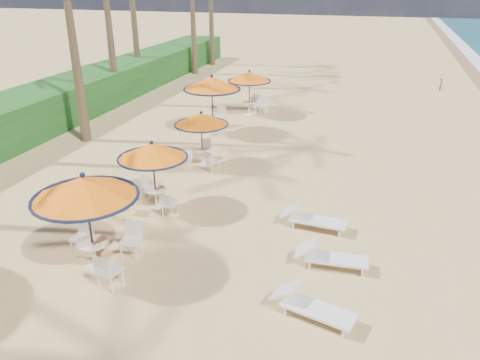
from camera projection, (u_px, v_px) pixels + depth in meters
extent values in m
plane|color=tan|center=(281.00, 293.00, 10.69)|extent=(160.00, 160.00, 0.00)
cube|color=#194716|center=(64.00, 100.00, 23.51)|extent=(3.00, 40.00, 1.80)
cylinder|color=black|center=(90.00, 224.00, 11.11)|extent=(0.05, 0.05, 2.48)
cone|color=orange|center=(84.00, 187.00, 10.72)|extent=(2.48, 2.48, 0.54)
torus|color=black|center=(86.00, 197.00, 10.82)|extent=(2.48, 2.48, 0.08)
sphere|color=black|center=(82.00, 175.00, 10.60)|extent=(0.13, 0.13, 0.13)
cylinder|color=silver|center=(92.00, 243.00, 11.32)|extent=(0.76, 0.76, 0.04)
cylinder|color=silver|center=(94.00, 255.00, 11.46)|extent=(0.09, 0.09, 0.76)
cylinder|color=black|center=(154.00, 177.00, 14.21)|extent=(0.05, 0.05, 2.12)
cone|color=orange|center=(152.00, 151.00, 13.87)|extent=(2.12, 2.12, 0.46)
torus|color=black|center=(153.00, 158.00, 13.96)|extent=(2.12, 2.12, 0.06)
sphere|color=black|center=(151.00, 142.00, 13.76)|extent=(0.11, 0.11, 0.11)
cylinder|color=silver|center=(155.00, 189.00, 14.38)|extent=(0.65, 0.65, 0.04)
cylinder|color=silver|center=(156.00, 198.00, 14.50)|extent=(0.07, 0.07, 0.65)
cylinder|color=black|center=(202.00, 140.00, 17.54)|extent=(0.04, 0.04, 2.03)
cone|color=orange|center=(201.00, 119.00, 17.22)|extent=(2.03, 2.03, 0.44)
torus|color=black|center=(201.00, 124.00, 17.30)|extent=(2.03, 2.03, 0.06)
sphere|color=black|center=(201.00, 112.00, 17.12)|extent=(0.11, 0.11, 0.11)
cylinder|color=silver|center=(202.00, 150.00, 17.70)|extent=(0.62, 0.62, 0.04)
cylinder|color=silver|center=(202.00, 157.00, 17.82)|extent=(0.07, 0.07, 0.62)
cylinder|color=black|center=(212.00, 106.00, 21.02)|extent=(0.06, 0.06, 2.57)
cone|color=orange|center=(212.00, 83.00, 20.61)|extent=(2.57, 2.57, 0.56)
torus|color=black|center=(212.00, 89.00, 20.72)|extent=(2.57, 2.57, 0.08)
sphere|color=black|center=(212.00, 76.00, 20.48)|extent=(0.13, 0.13, 0.13)
cylinder|color=silver|center=(213.00, 117.00, 21.23)|extent=(0.78, 0.78, 0.04)
cylinder|color=silver|center=(213.00, 125.00, 21.38)|extent=(0.09, 0.09, 0.78)
cylinder|color=black|center=(249.00, 94.00, 23.89)|extent=(0.05, 0.05, 2.22)
cone|color=orange|center=(249.00, 76.00, 23.54)|extent=(2.22, 2.22, 0.48)
torus|color=black|center=(249.00, 81.00, 23.63)|extent=(2.22, 2.22, 0.07)
sphere|color=black|center=(249.00, 71.00, 23.43)|extent=(0.12, 0.12, 0.12)
cylinder|color=silver|center=(249.00, 102.00, 24.08)|extent=(0.68, 0.68, 0.04)
cylinder|color=silver|center=(249.00, 108.00, 24.21)|extent=(0.08, 0.08, 0.68)
cube|color=silver|center=(318.00, 310.00, 9.77)|extent=(1.66, 0.96, 0.06)
cube|color=silver|center=(285.00, 290.00, 10.07)|extent=(0.65, 0.69, 0.39)
cube|color=silver|center=(318.00, 316.00, 9.83)|extent=(0.06, 0.06, 0.22)
cube|color=silver|center=(337.00, 259.00, 11.53)|extent=(1.57, 0.64, 0.06)
cube|color=silver|center=(306.00, 248.00, 11.62)|extent=(0.54, 0.59, 0.38)
cube|color=silver|center=(336.00, 264.00, 11.59)|extent=(0.05, 0.05, 0.22)
cube|color=silver|center=(318.00, 221.00, 13.30)|extent=(1.65, 0.72, 0.07)
cube|color=silver|center=(291.00, 210.00, 13.48)|extent=(0.58, 0.63, 0.40)
cube|color=silver|center=(318.00, 226.00, 13.36)|extent=(0.06, 0.06, 0.23)
cone|color=brown|center=(72.00, 34.00, 18.78)|extent=(0.44, 0.44, 9.01)
cone|color=brown|center=(109.00, 22.00, 24.56)|extent=(0.44, 0.44, 8.78)
cone|color=brown|center=(133.00, 4.00, 28.88)|extent=(0.44, 0.44, 10.02)
cone|color=brown|center=(193.00, 7.00, 32.57)|extent=(0.44, 0.44, 9.18)
cone|color=brown|center=(211.00, 8.00, 36.08)|extent=(0.44, 0.44, 8.66)
imported|color=#925F4A|center=(441.00, 84.00, 29.01)|extent=(0.24, 0.34, 0.88)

